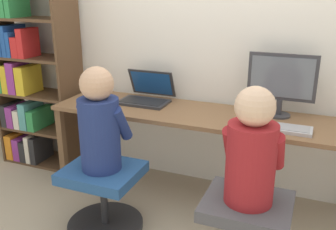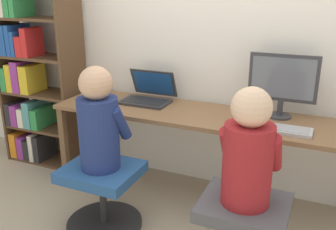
{
  "view_description": "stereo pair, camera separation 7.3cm",
  "coord_description": "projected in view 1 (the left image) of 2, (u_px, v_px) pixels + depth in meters",
  "views": [
    {
      "loc": [
        0.74,
        -2.17,
        1.56
      ],
      "look_at": [
        -0.19,
        0.1,
        0.72
      ],
      "focal_mm": 40.0,
      "sensor_mm": 36.0,
      "label": 1
    },
    {
      "loc": [
        0.8,
        -2.14,
        1.56
      ],
      "look_at": [
        -0.19,
        0.1,
        0.72
      ],
      "focal_mm": 40.0,
      "sensor_mm": 36.0,
      "label": 2
    }
  ],
  "objects": [
    {
      "name": "person_at_monitor",
      "position": [
        252.0,
        151.0,
        1.96
      ],
      "size": [
        0.32,
        0.29,
        0.65
      ],
      "color": "maroon",
      "rests_on": "office_chair_left"
    },
    {
      "name": "keyboard",
      "position": [
        279.0,
        128.0,
        2.37
      ],
      "size": [
        0.41,
        0.15,
        0.03
      ],
      "color": "#B2B2B7",
      "rests_on": "desk"
    },
    {
      "name": "ground_plane",
      "position": [
        187.0,
        218.0,
        2.67
      ],
      "size": [
        14.0,
        14.0,
        0.0
      ],
      "primitive_type": "plane",
      "color": "tan"
    },
    {
      "name": "computer_mouse_by_keyboard",
      "position": [
        238.0,
        123.0,
        2.44
      ],
      "size": [
        0.06,
        0.11,
        0.04
      ],
      "color": "silver",
      "rests_on": "desk"
    },
    {
      "name": "person_at_laptop",
      "position": [
        100.0,
        123.0,
        2.33
      ],
      "size": [
        0.31,
        0.29,
        0.67
      ],
      "color": "navy",
      "rests_on": "office_chair_right"
    },
    {
      "name": "laptop",
      "position": [
        146.0,
        96.0,
        2.94
      ],
      "size": [
        0.38,
        0.33,
        0.24
      ],
      "color": "#2D2D30",
      "rests_on": "desk"
    },
    {
      "name": "office_chair_right",
      "position": [
        104.0,
        194.0,
        2.49
      ],
      "size": [
        0.51,
        0.51,
        0.45
      ],
      "color": "#262628",
      "rests_on": "ground_plane"
    },
    {
      "name": "desk",
      "position": [
        202.0,
        122.0,
        2.71
      ],
      "size": [
        2.23,
        0.55,
        0.7
      ],
      "color": "brown",
      "rests_on": "ground_plane"
    },
    {
      "name": "desktop_monitor",
      "position": [
        281.0,
        82.0,
        2.55
      ],
      "size": [
        0.46,
        0.16,
        0.44
      ],
      "color": "#333338",
      "rests_on": "desk"
    },
    {
      "name": "bookshelf",
      "position": [
        27.0,
        79.0,
        3.3
      ],
      "size": [
        0.74,
        0.34,
        1.65
      ],
      "color": "#513823",
      "rests_on": "ground_plane"
    },
    {
      "name": "wall_back",
      "position": [
        218.0,
        24.0,
        2.79
      ],
      "size": [
        10.0,
        0.05,
        2.6
      ],
      "color": "white",
      "rests_on": "ground_plane"
    }
  ]
}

